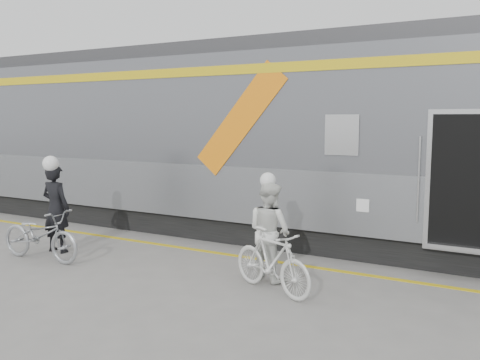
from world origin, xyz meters
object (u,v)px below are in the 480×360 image
Objects in this scene: bicycle_left at (40,235)px; bicycle_right at (272,261)px; man at (56,208)px; woman at (270,231)px.

bicycle_right is at bearing -86.58° from bicycle_left.
man is 1.07× the size of bicycle_right.
man is at bearing 28.39° from woman.
woman is 0.70m from bicycle_right.
bicycle_left is at bearing 118.25° from bicycle_right.
man is 4.28m from woman.
bicycle_right reaches higher than bicycle_left.
man is 0.95× the size of bicycle_left.
man is 4.58m from bicycle_right.
woman reaches higher than bicycle_right.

